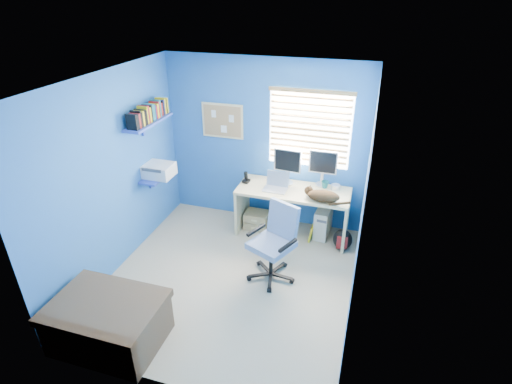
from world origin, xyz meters
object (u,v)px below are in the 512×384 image
(laptop, at_px, (275,183))
(office_chair, at_px, (274,252))
(cat, at_px, (324,196))
(desk, at_px, (292,212))
(tower_pc, at_px, (323,221))

(laptop, height_order, office_chair, office_chair)
(cat, relative_size, office_chair, 0.44)
(desk, distance_m, office_chair, 1.02)
(desk, distance_m, laptop, 0.55)
(office_chair, bearing_deg, cat, 59.98)
(laptop, bearing_deg, office_chair, -73.50)
(cat, bearing_deg, office_chair, -100.84)
(tower_pc, bearing_deg, office_chair, -107.14)
(desk, bearing_deg, office_chair, -91.00)
(tower_pc, bearing_deg, desk, -161.25)
(desk, height_order, laptop, laptop)
(office_chair, bearing_deg, tower_pc, 67.62)
(desk, bearing_deg, tower_pc, 13.51)
(tower_pc, bearing_deg, laptop, -160.00)
(desk, relative_size, tower_pc, 3.57)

